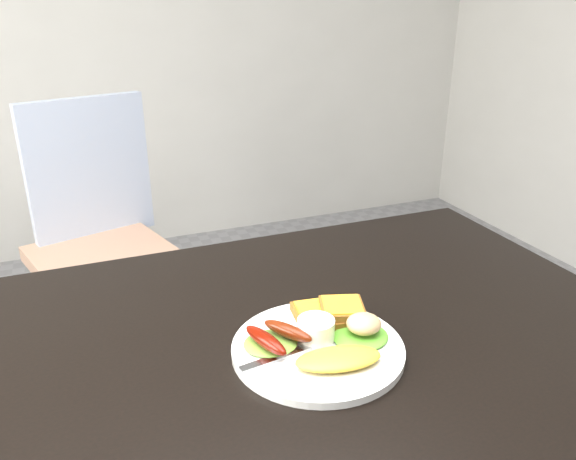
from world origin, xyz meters
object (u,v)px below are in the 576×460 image
object	(u,v)px
dining_chair	(103,258)
plate	(318,349)
dining_table	(286,352)
person	(162,158)

from	to	relation	value
dining_chair	plate	world-z (taller)	plate
dining_table	person	bearing A→B (deg)	93.87
plate	dining_table	bearing A→B (deg)	127.62
plate	dining_chair	bearing A→B (deg)	102.43
dining_table	dining_chair	distance (m)	1.14
person	dining_table	bearing A→B (deg)	86.47
dining_table	person	world-z (taller)	person
dining_table	person	distance (m)	0.75
person	plate	distance (m)	0.79
dining_table	dining_chair	xyz separation A→B (m)	(-0.21, 1.08, -0.28)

